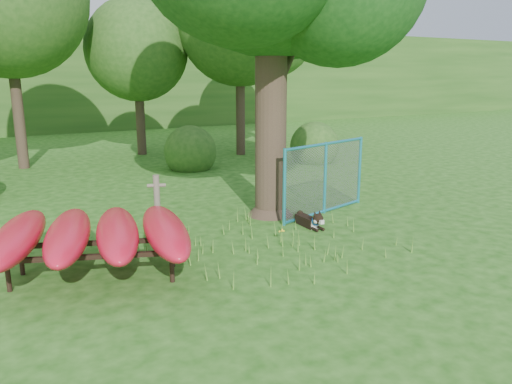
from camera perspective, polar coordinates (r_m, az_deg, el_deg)
ground at (r=8.73m, az=2.75°, el=-8.15°), size 80.00×80.00×0.00m
wooden_post at (r=9.84m, az=-11.21°, el=-1.63°), size 0.36×0.17×1.31m
kayak_rack at (r=8.27m, az=-18.13°, el=-4.60°), size 3.39×3.67×0.97m
husky_dog at (r=10.70m, az=6.27°, el=-3.27°), size 0.24×0.97×0.43m
fence_section at (r=11.68m, az=7.90°, el=1.59°), size 2.79×0.82×2.80m
wildflower_clump at (r=9.77m, az=2.97°, el=-4.56°), size 0.11×0.10×0.24m
bg_tree_c at (r=20.72m, az=-13.47°, el=15.51°), size 4.00×4.00×6.12m
bg_tree_d at (r=20.25m, az=-1.86°, el=18.69°), size 4.80×4.80×7.50m
bg_tree_e at (r=24.32m, az=1.30°, el=18.14°), size 4.60×4.60×7.55m
shrub_right at (r=18.67m, az=6.65°, el=3.40°), size 1.80×1.80×1.80m
shrub_mid at (r=17.38m, az=-7.46°, el=2.63°), size 1.80×1.80×1.80m
wooded_hillside at (r=35.13m, az=-22.79°, el=12.01°), size 80.00×12.00×6.00m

